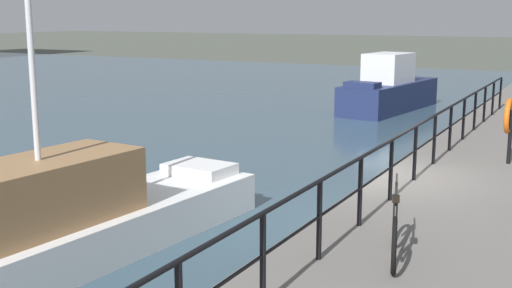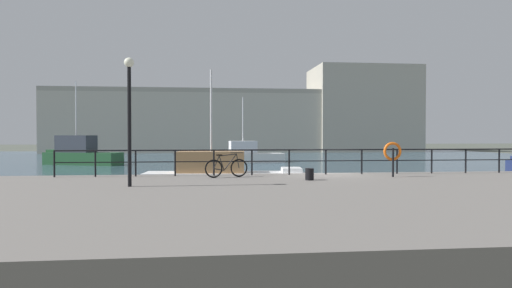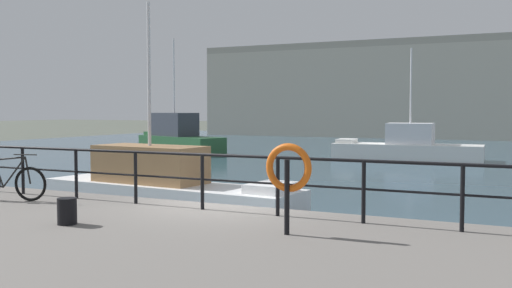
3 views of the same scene
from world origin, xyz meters
name	(u,v)px [view 3 (image 3 of 3)]	position (x,y,z in m)	size (l,w,h in m)	color
ground_plane	(224,256)	(0.00, 0.00, 0.00)	(240.00, 240.00, 0.00)	#4C5147
water_basin	(450,155)	(0.00, 30.20, 0.01)	(80.00, 60.00, 0.01)	#385160
moored_blue_motorboat	(407,147)	(-1.70, 24.91, 0.76)	(8.70, 2.88, 6.52)	white
moored_harbor_tender	(164,187)	(-4.29, 4.05, 0.69)	(8.46, 2.69, 6.12)	white
moored_white_yacht	(178,138)	(-16.68, 23.37, 1.06)	(7.47, 4.59, 7.72)	#23512D
quay_railing	(202,171)	(-0.05, -0.75, 1.79)	(22.15, 0.07, 1.08)	black
parked_bicycle	(7,182)	(-4.30, -1.60, 1.45)	(1.72, 0.54, 0.98)	black
mooring_bollard	(67,211)	(-1.29, -3.02, 1.28)	(0.32, 0.32, 0.44)	black
life_ring_stand	(288,171)	(2.31, -2.10, 2.03)	(0.75, 0.16, 1.40)	black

